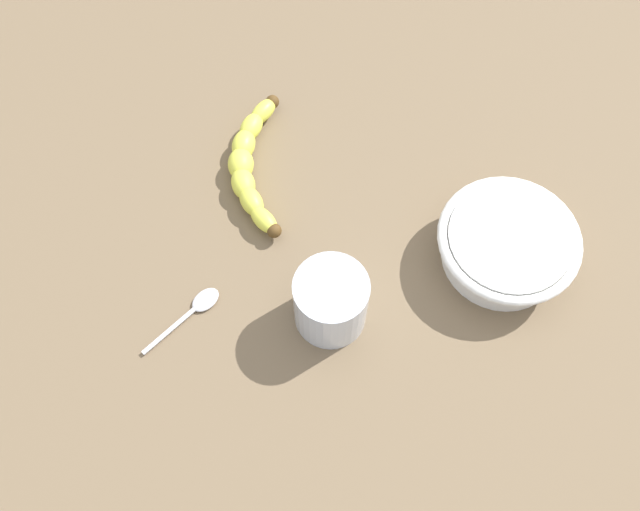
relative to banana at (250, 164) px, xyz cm
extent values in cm
cube|color=brown|center=(5.37, 12.15, -3.16)|extent=(120.00, 120.00, 3.00)
ellipsoid|color=#E2E34A|center=(-8.47, -0.37, 0.00)|extent=(5.05, 3.98, 2.33)
ellipsoid|color=#E2E34A|center=(-5.63, -1.29, 0.00)|extent=(4.93, 3.51, 2.66)
ellipsoid|color=#E2E34A|center=(-2.66, -1.56, 0.00)|extent=(4.55, 3.09, 2.99)
ellipsoid|color=#E2E34A|center=(0.29, -1.16, 0.00)|extent=(5.16, 4.32, 3.32)
ellipsoid|color=#E2E34A|center=(3.08, -0.11, 0.00)|extent=(5.36, 4.71, 2.99)
ellipsoid|color=#E2E34A|center=(5.57, 1.54, 0.00)|extent=(5.14, 4.92, 2.66)
ellipsoid|color=#E2E34A|center=(7.62, 3.71, 0.00)|extent=(4.56, 4.98, 2.33)
sphere|color=#513819|center=(-10.31, 0.47, 0.00)|extent=(1.83, 1.83, 1.83)
sphere|color=#513819|center=(8.84, 5.32, 0.00)|extent=(1.83, 1.83, 1.83)
cylinder|color=silver|center=(17.64, 14.11, 2.61)|extent=(8.43, 8.43, 8.54)
cylinder|color=pink|center=(17.64, 14.11, 1.89)|extent=(7.93, 7.93, 6.61)
cylinder|color=white|center=(5.88, 32.97, 1.06)|extent=(14.44, 14.44, 5.44)
torus|color=white|center=(5.88, 32.97, 3.18)|extent=(16.90, 16.90, 1.20)
ellipsoid|color=silver|center=(18.90, -0.73, -1.26)|extent=(4.33, 3.99, 0.80)
cube|color=silver|center=(23.19, -3.57, -1.26)|extent=(7.36, 5.11, 0.25)
camera|label=1|loc=(45.90, 18.79, 73.22)|focal=38.09mm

